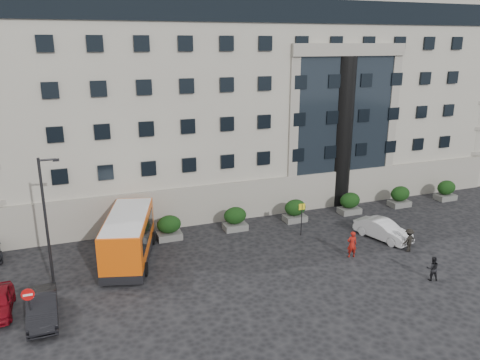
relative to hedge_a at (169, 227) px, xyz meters
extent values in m
plane|color=black|center=(4.00, -7.80, -0.93)|extent=(120.00, 120.00, 0.00)
cube|color=#9F9A8D|center=(10.00, 14.20, 8.07)|extent=(44.00, 24.00, 18.00)
cylinder|color=black|center=(16.00, 2.50, 5.57)|extent=(1.80, 1.80, 13.00)
cube|color=#51514F|center=(0.00, 0.00, -0.68)|extent=(1.80, 1.20, 0.50)
ellipsoid|color=black|center=(0.00, 0.00, 0.24)|extent=(1.80, 1.26, 1.34)
cube|color=#51514F|center=(5.20, 0.00, -0.68)|extent=(1.80, 1.20, 0.50)
ellipsoid|color=black|center=(5.20, 0.00, 0.24)|extent=(1.80, 1.26, 1.34)
cube|color=#51514F|center=(10.40, 0.00, -0.68)|extent=(1.80, 1.20, 0.50)
ellipsoid|color=black|center=(10.40, 0.00, 0.24)|extent=(1.80, 1.26, 1.34)
cube|color=#51514F|center=(15.60, 0.00, -0.68)|extent=(1.80, 1.20, 0.50)
ellipsoid|color=black|center=(15.60, 0.00, 0.24)|extent=(1.80, 1.26, 1.34)
cube|color=#51514F|center=(20.80, 0.00, -0.68)|extent=(1.80, 1.20, 0.50)
ellipsoid|color=black|center=(20.80, 0.00, 0.24)|extent=(1.80, 1.26, 1.34)
cube|color=#51514F|center=(26.00, 0.00, -0.68)|extent=(1.80, 1.20, 0.50)
ellipsoid|color=black|center=(26.00, 0.00, 0.24)|extent=(1.80, 1.26, 1.34)
cylinder|color=#262628|center=(-8.00, -4.80, 3.07)|extent=(0.16, 0.16, 8.00)
cylinder|color=#262628|center=(-7.55, -4.80, 6.92)|extent=(0.90, 0.12, 0.12)
cube|color=black|center=(-7.10, -4.80, 6.87)|extent=(0.35, 0.18, 0.14)
cylinder|color=#262628|center=(9.50, -2.80, 0.32)|extent=(0.08, 0.08, 2.50)
cube|color=yellow|center=(9.50, -2.80, 1.37)|extent=(0.50, 0.06, 0.45)
cylinder|color=#262628|center=(-9.00, -8.80, 0.17)|extent=(0.08, 0.08, 2.20)
cylinder|color=red|center=(-9.00, -8.86, 1.07)|extent=(0.64, 0.05, 0.64)
cube|color=white|center=(-9.00, -8.90, 1.07)|extent=(0.45, 0.04, 0.10)
cube|color=#E0520A|center=(-3.23, -2.49, 0.90)|extent=(4.51, 7.93, 2.56)
cube|color=black|center=(-3.23, -2.49, -0.48)|extent=(4.56, 7.98, 0.55)
cube|color=black|center=(-3.23, -2.49, 1.16)|extent=(4.12, 6.35, 1.13)
cube|color=silver|center=(-3.23, -2.49, 2.13)|extent=(4.28, 7.53, 0.18)
cylinder|color=black|center=(-5.12, -4.46, -0.48)|extent=(0.51, 0.94, 0.90)
cylinder|color=black|center=(-2.64, -5.15, -0.48)|extent=(0.51, 0.94, 0.90)
cylinder|color=black|center=(-3.83, 0.17, -0.48)|extent=(0.51, 0.94, 0.90)
cylinder|color=black|center=(-1.35, -0.52, -0.48)|extent=(0.51, 0.94, 0.90)
cube|color=#960D0A|center=(-7.80, 7.53, 0.58)|extent=(2.92, 3.90, 2.43)
cube|color=#960D0A|center=(-8.33, 5.06, 0.19)|extent=(2.42, 1.97, 1.65)
cube|color=black|center=(-8.47, 4.39, 0.53)|extent=(1.83, 0.51, 0.78)
cylinder|color=black|center=(-9.35, 5.38, -0.52)|extent=(0.42, 0.85, 0.82)
cylinder|color=black|center=(-7.26, 4.93, -0.52)|extent=(0.42, 0.85, 0.82)
cylinder|color=black|center=(-8.68, 8.52, -0.52)|extent=(0.42, 0.85, 0.82)
cylinder|color=black|center=(-6.59, 8.07, -0.52)|extent=(0.42, 0.85, 0.82)
imported|color=black|center=(-8.50, -8.08, -0.23)|extent=(1.59, 4.28, 1.40)
imported|color=black|center=(-10.15, 7.65, -0.27)|extent=(2.34, 4.83, 1.32)
imported|color=silver|center=(14.86, -5.53, -0.20)|extent=(2.77, 4.65, 1.45)
imported|color=maroon|center=(10.97, -7.33, 0.00)|extent=(0.75, 0.57, 1.86)
imported|color=black|center=(13.80, -11.81, -0.15)|extent=(0.92, 0.84, 1.55)
imported|color=black|center=(15.20, -7.95, -0.09)|extent=(1.18, 0.80, 1.68)
camera|label=1|loc=(-6.33, -31.96, 13.14)|focal=35.00mm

